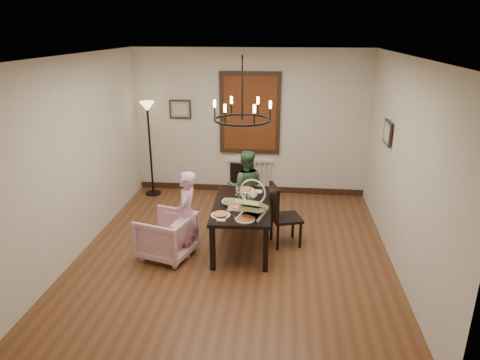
% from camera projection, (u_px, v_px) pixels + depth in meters
% --- Properties ---
extents(room_shell, '(4.51, 5.00, 2.81)m').
position_uv_depth(room_shell, '(237.00, 154.00, 6.22)').
color(room_shell, brown).
rests_on(room_shell, ground).
extents(dining_table, '(0.90, 1.53, 0.70)m').
position_uv_depth(dining_table, '(242.00, 209.00, 6.30)').
color(dining_table, black).
rests_on(dining_table, room_shell).
extents(chair_far, '(0.49, 0.49, 0.95)m').
position_uv_depth(chair_far, '(239.00, 193.00, 7.28)').
color(chair_far, black).
rests_on(chair_far, room_shell).
extents(chair_right, '(0.54, 0.54, 0.97)m').
position_uv_depth(chair_right, '(286.00, 214.00, 6.43)').
color(chair_right, black).
rests_on(chair_right, room_shell).
extents(armchair, '(0.88, 0.86, 0.65)m').
position_uv_depth(armchair, '(167.00, 236.00, 6.13)').
color(armchair, '#DEAABA').
rests_on(armchair, room_shell).
extents(elderly_woman, '(0.27, 0.39, 1.06)m').
position_uv_depth(elderly_woman, '(187.00, 221.00, 6.10)').
color(elderly_woman, '#E6A2C8').
rests_on(elderly_woman, room_shell).
extents(seated_man, '(0.54, 0.44, 1.04)m').
position_uv_depth(seated_man, '(246.00, 193.00, 7.16)').
color(seated_man, '#3B613A').
rests_on(seated_man, room_shell).
extents(baby_bouncer, '(0.51, 0.61, 0.35)m').
position_uv_depth(baby_bouncer, '(252.00, 203.00, 5.85)').
color(baby_bouncer, '#DDF1A6').
rests_on(baby_bouncer, dining_table).
extents(salad_bowl, '(0.29, 0.29, 0.07)m').
position_uv_depth(salad_bowl, '(230.00, 202.00, 6.23)').
color(salad_bowl, white).
rests_on(salad_bowl, dining_table).
extents(pizza_platter, '(0.32, 0.32, 0.04)m').
position_uv_depth(pizza_platter, '(239.00, 206.00, 6.15)').
color(pizza_platter, tan).
rests_on(pizza_platter, dining_table).
extents(drinking_glass, '(0.07, 0.07, 0.15)m').
position_uv_depth(drinking_glass, '(239.00, 195.00, 6.41)').
color(drinking_glass, silver).
rests_on(drinking_glass, dining_table).
extents(window_blinds, '(1.00, 0.03, 1.40)m').
position_uv_depth(window_blinds, '(250.00, 113.00, 8.11)').
color(window_blinds, maroon).
rests_on(window_blinds, room_shell).
extents(radiator, '(0.92, 0.12, 0.62)m').
position_uv_depth(radiator, '(249.00, 175.00, 8.55)').
color(radiator, silver).
rests_on(radiator, room_shell).
extents(picture_back, '(0.42, 0.03, 0.36)m').
position_uv_depth(picture_back, '(180.00, 109.00, 8.24)').
color(picture_back, black).
rests_on(picture_back, room_shell).
extents(picture_right, '(0.03, 0.42, 0.36)m').
position_uv_depth(picture_right, '(388.00, 133.00, 6.41)').
color(picture_right, black).
rests_on(picture_right, room_shell).
extents(floor_lamp, '(0.30, 0.30, 1.80)m').
position_uv_depth(floor_lamp, '(150.00, 150.00, 8.25)').
color(floor_lamp, black).
rests_on(floor_lamp, room_shell).
extents(chandelier, '(0.80, 0.80, 0.04)m').
position_uv_depth(chandelier, '(242.00, 120.00, 5.85)').
color(chandelier, black).
rests_on(chandelier, room_shell).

